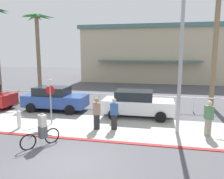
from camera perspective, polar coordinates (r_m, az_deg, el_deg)
ground_plane at (r=18.05m, az=1.35°, el=-3.57°), size 80.00×80.00×0.00m
sidewalk_strip at (r=12.59m, az=-3.45°, el=-9.35°), size 44.00×4.00×0.02m
curb_paint at (r=10.79m, az=-6.28°, el=-12.64°), size 44.00×0.24×0.03m
building_backdrop at (r=34.05m, az=9.77°, el=8.95°), size 19.07×10.88×7.67m
rail_fence at (r=16.43m, az=0.42°, el=-1.89°), size 20.29×0.08×1.04m
stop_sign_bike_lane at (r=13.07m, az=-15.45°, el=-1.41°), size 0.52×0.56×2.56m
bollard_1 at (r=13.07m, az=-22.66°, el=-7.04°), size 0.20×0.20×1.00m
streetlight_curb at (r=11.17m, az=17.39°, el=10.12°), size 0.24×2.54×7.50m
palm_tree_2 at (r=21.97m, az=-18.46°, el=13.16°), size 3.38×3.49×7.56m
palm_tree_3 at (r=18.27m, az=25.38°, el=15.20°), size 3.41×3.22×8.57m
car_blue_1 at (r=16.20m, az=-14.39°, el=-2.23°), size 4.40×2.02×1.69m
car_white_2 at (r=14.22m, az=6.44°, el=-3.59°), size 4.40×2.02×1.69m
cyclist_teal_0 at (r=10.37m, az=-17.51°, el=-9.95°), size 1.12×1.51×1.50m
pedestrian_0 at (r=11.88m, az=0.56°, el=-6.58°), size 0.41×0.33×1.69m
pedestrian_1 at (r=11.96m, az=23.41°, el=-7.06°), size 0.44×0.48×1.77m
pedestrian_2 at (r=11.93m, az=-3.95°, el=-6.49°), size 0.45×0.48×1.71m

